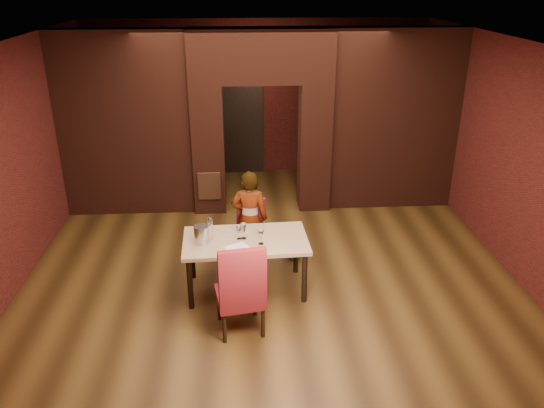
# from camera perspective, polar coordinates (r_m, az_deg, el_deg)

# --- Properties ---
(floor) EXTENTS (8.00, 8.00, 0.00)m
(floor) POSITION_cam_1_polar(r_m,az_deg,el_deg) (8.16, -0.40, -5.94)
(floor) COLOR #4C3113
(floor) RESTS_ON ground
(ceiling) EXTENTS (7.00, 8.00, 0.04)m
(ceiling) POSITION_cam_1_polar(r_m,az_deg,el_deg) (7.14, -0.47, 16.99)
(ceiling) COLOR silver
(ceiling) RESTS_ON ground
(wall_back) EXTENTS (7.00, 0.04, 3.20)m
(wall_back) POSITION_cam_1_polar(r_m,az_deg,el_deg) (11.35, -1.60, 11.30)
(wall_back) COLOR maroon
(wall_back) RESTS_ON ground
(wall_front) EXTENTS (7.00, 0.04, 3.20)m
(wall_front) POSITION_cam_1_polar(r_m,az_deg,el_deg) (3.94, 2.96, -14.43)
(wall_front) COLOR maroon
(wall_front) RESTS_ON ground
(wall_left) EXTENTS (0.04, 8.00, 3.20)m
(wall_left) POSITION_cam_1_polar(r_m,az_deg,el_deg) (8.10, -26.04, 3.76)
(wall_left) COLOR maroon
(wall_left) RESTS_ON ground
(wall_right) EXTENTS (0.04, 8.00, 3.20)m
(wall_right) POSITION_cam_1_polar(r_m,az_deg,el_deg) (8.44, 24.13, 4.83)
(wall_right) COLOR maroon
(wall_right) RESTS_ON ground
(pillar_left) EXTENTS (0.55, 0.55, 2.30)m
(pillar_left) POSITION_cam_1_polar(r_m,az_deg,el_deg) (9.54, -6.85, 5.93)
(pillar_left) COLOR maroon
(pillar_left) RESTS_ON ground
(pillar_right) EXTENTS (0.55, 0.55, 2.30)m
(pillar_right) POSITION_cam_1_polar(r_m,az_deg,el_deg) (9.62, 4.59, 6.17)
(pillar_right) COLOR maroon
(pillar_right) RESTS_ON ground
(lintel) EXTENTS (2.45, 0.55, 0.90)m
(lintel) POSITION_cam_1_polar(r_m,az_deg,el_deg) (9.18, -1.19, 15.65)
(lintel) COLOR maroon
(lintel) RESTS_ON ground
(wing_wall_left) EXTENTS (2.28, 0.35, 3.20)m
(wing_wall_left) POSITION_cam_1_polar(r_m,az_deg,el_deg) (9.60, -15.51, 8.16)
(wing_wall_left) COLOR maroon
(wing_wall_left) RESTS_ON ground
(wing_wall_right) EXTENTS (2.28, 0.35, 3.20)m
(wing_wall_right) POSITION_cam_1_polar(r_m,az_deg,el_deg) (9.79, 12.98, 8.71)
(wing_wall_right) COLOR maroon
(wing_wall_right) RESTS_ON ground
(vent_panel) EXTENTS (0.40, 0.03, 0.50)m
(vent_panel) POSITION_cam_1_polar(r_m,az_deg,el_deg) (9.46, -6.76, 1.93)
(vent_panel) COLOR #AD5E32
(vent_panel) RESTS_ON ground
(rear_door) EXTENTS (0.90, 0.08, 2.10)m
(rear_door) POSITION_cam_1_polar(r_m,az_deg,el_deg) (11.41, -3.58, 8.50)
(rear_door) COLOR black
(rear_door) RESTS_ON ground
(rear_door_frame) EXTENTS (1.02, 0.04, 2.22)m
(rear_door_frame) POSITION_cam_1_polar(r_m,az_deg,el_deg) (11.38, -3.58, 8.44)
(rear_door_frame) COLOR black
(rear_door_frame) RESTS_ON ground
(dining_table) EXTENTS (1.69, 0.99, 0.77)m
(dining_table) POSITION_cam_1_polar(r_m,az_deg,el_deg) (7.26, -2.81, -6.50)
(dining_table) COLOR tan
(dining_table) RESTS_ON ground
(chair_far) EXTENTS (0.49, 0.49, 0.96)m
(chair_far) POSITION_cam_1_polar(r_m,az_deg,el_deg) (7.89, -2.37, -3.08)
(chair_far) COLOR maroon
(chair_far) RESTS_ON ground
(chair_near) EXTENTS (0.64, 0.64, 1.21)m
(chair_near) POSITION_cam_1_polar(r_m,az_deg,el_deg) (6.39, -3.51, -8.77)
(chair_near) COLOR maroon
(chair_near) RESTS_ON ground
(person_seated) EXTENTS (0.57, 0.41, 1.47)m
(person_seated) POSITION_cam_1_polar(r_m,az_deg,el_deg) (7.73, -2.43, -1.58)
(person_seated) COLOR white
(person_seated) RESTS_ON ground
(wine_glass_a) EXTENTS (0.07, 0.07, 0.18)m
(wine_glass_a) POSITION_cam_1_polar(r_m,az_deg,el_deg) (7.04, -3.59, -3.11)
(wine_glass_a) COLOR white
(wine_glass_a) RESTS_ON dining_table
(wine_glass_b) EXTENTS (0.09, 0.09, 0.22)m
(wine_glass_b) POSITION_cam_1_polar(r_m,az_deg,el_deg) (7.04, -3.08, -2.95)
(wine_glass_b) COLOR white
(wine_glass_b) RESTS_ON dining_table
(wine_glass_c) EXTENTS (0.08, 0.08, 0.20)m
(wine_glass_c) POSITION_cam_1_polar(r_m,az_deg,el_deg) (6.89, -1.19, -3.56)
(wine_glass_c) COLOR white
(wine_glass_c) RESTS_ON dining_table
(tasting_sheet) EXTENTS (0.36, 0.33, 0.00)m
(tasting_sheet) POSITION_cam_1_polar(r_m,az_deg,el_deg) (6.86, -3.77, -4.70)
(tasting_sheet) COLOR silver
(tasting_sheet) RESTS_ON dining_table
(wine_bucket) EXTENTS (0.20, 0.20, 0.24)m
(wine_bucket) POSITION_cam_1_polar(r_m,az_deg,el_deg) (6.97, -7.58, -3.27)
(wine_bucket) COLOR #B5B5BD
(wine_bucket) RESTS_ON dining_table
(water_bottle) EXTENTS (0.07, 0.07, 0.31)m
(water_bottle) POSITION_cam_1_polar(r_m,az_deg,el_deg) (7.06, -6.66, -2.58)
(water_bottle) COLOR white
(water_bottle) RESTS_ON dining_table
(potted_plant) EXTENTS (0.48, 0.48, 0.40)m
(potted_plant) POSITION_cam_1_polar(r_m,az_deg,el_deg) (8.10, 2.44, -4.55)
(potted_plant) COLOR #2D6528
(potted_plant) RESTS_ON ground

